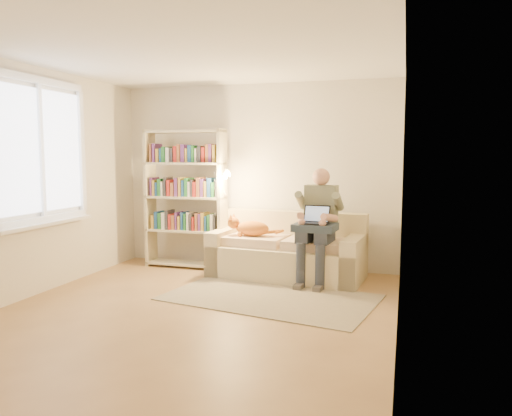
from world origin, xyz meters
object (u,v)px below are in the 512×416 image
(person, at_px, (318,219))
(laptop, at_px, (315,219))
(sofa, at_px, (288,254))
(cat, at_px, (250,228))
(bookshelf, at_px, (186,192))

(person, xyz_separation_m, laptop, (-0.02, -0.13, 0.02))
(person, bearing_deg, sofa, 161.39)
(cat, bearing_deg, person, -1.55)
(bookshelf, bearing_deg, sofa, -4.32)
(sofa, xyz_separation_m, person, (0.43, -0.19, 0.50))
(cat, bearing_deg, bookshelf, 173.49)
(sofa, distance_m, person, 0.69)
(laptop, height_order, bookshelf, bookshelf)
(sofa, height_order, laptop, laptop)
(cat, xyz_separation_m, laptop, (0.91, -0.24, 0.18))
(sofa, xyz_separation_m, cat, (-0.49, -0.08, 0.34))
(sofa, bearing_deg, bookshelf, -179.72)
(sofa, height_order, cat, sofa)
(person, distance_m, bookshelf, 2.00)
(cat, relative_size, laptop, 1.99)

